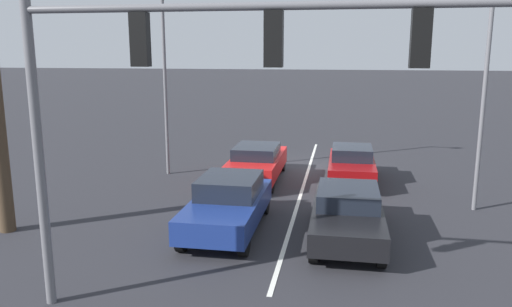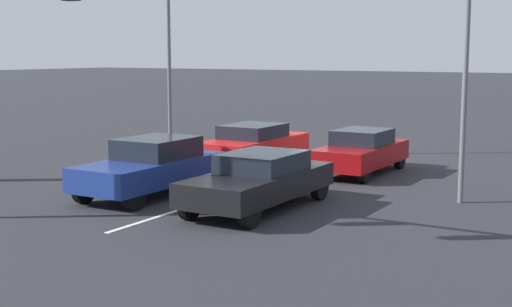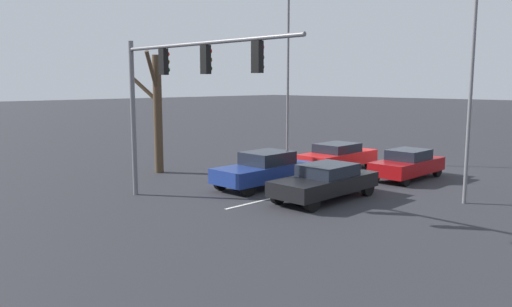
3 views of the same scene
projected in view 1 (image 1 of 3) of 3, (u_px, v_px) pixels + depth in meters
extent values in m
plane|color=#28282D|center=(309.00, 169.00, 22.05)|extent=(240.00, 240.00, 0.00)
cube|color=silver|center=(303.00, 186.00, 19.21)|extent=(0.12, 17.88, 0.01)
cube|color=black|center=(347.00, 216.00, 13.80)|extent=(1.89, 4.80, 0.59)
cube|color=black|center=(348.00, 196.00, 13.87)|extent=(1.66, 2.10, 0.46)
cube|color=red|center=(368.00, 189.00, 15.93)|extent=(0.24, 0.06, 0.12)
cube|color=red|center=(327.00, 187.00, 16.15)|extent=(0.24, 0.06, 0.12)
cylinder|color=black|center=(382.00, 253.00, 11.98)|extent=(0.22, 0.70, 0.70)
cylinder|color=black|center=(314.00, 249.00, 12.26)|extent=(0.22, 0.70, 0.70)
cylinder|color=black|center=(373.00, 208.00, 15.45)|extent=(0.22, 0.70, 0.70)
cylinder|color=black|center=(321.00, 205.00, 15.73)|extent=(0.22, 0.70, 0.70)
cube|color=navy|center=(228.00, 208.00, 14.38)|extent=(1.91, 4.60, 0.64)
cube|color=black|center=(230.00, 185.00, 14.55)|extent=(1.68, 2.05, 0.56)
cube|color=red|center=(263.00, 184.00, 16.41)|extent=(0.24, 0.06, 0.12)
cube|color=red|center=(223.00, 182.00, 16.64)|extent=(0.24, 0.06, 0.12)
cylinder|color=black|center=(244.00, 243.00, 12.66)|extent=(0.22, 0.70, 0.70)
cylinder|color=black|center=(182.00, 238.00, 12.94)|extent=(0.22, 0.70, 0.70)
cylinder|color=black|center=(265.00, 203.00, 15.94)|extent=(0.22, 0.70, 0.70)
cylinder|color=black|center=(215.00, 200.00, 16.22)|extent=(0.22, 0.70, 0.70)
cube|color=maroon|center=(351.00, 167.00, 19.78)|extent=(1.75, 4.31, 0.63)
cube|color=black|center=(352.00, 153.00, 19.75)|extent=(1.54, 1.89, 0.48)
cube|color=red|center=(365.00, 153.00, 21.68)|extent=(0.24, 0.06, 0.12)
cube|color=red|center=(337.00, 152.00, 21.89)|extent=(0.24, 0.06, 0.12)
cylinder|color=black|center=(372.00, 186.00, 18.18)|extent=(0.22, 0.61, 0.61)
cylinder|color=black|center=(331.00, 184.00, 18.43)|extent=(0.22, 0.61, 0.61)
cylinder|color=black|center=(368.00, 166.00, 21.26)|extent=(0.22, 0.61, 0.61)
cylinder|color=black|center=(333.00, 165.00, 21.51)|extent=(0.22, 0.61, 0.61)
cube|color=red|center=(257.00, 164.00, 20.02)|extent=(1.89, 4.68, 0.66)
cube|color=black|center=(257.00, 151.00, 19.84)|extent=(1.66, 2.16, 0.46)
cube|color=red|center=(280.00, 150.00, 22.10)|extent=(0.24, 0.06, 0.12)
cube|color=red|center=(251.00, 149.00, 22.32)|extent=(0.24, 0.06, 0.12)
cylinder|color=black|center=(270.00, 185.00, 18.25)|extent=(0.22, 0.65, 0.65)
cylinder|color=black|center=(227.00, 183.00, 18.52)|extent=(0.22, 0.65, 0.65)
cylinder|color=black|center=(282.00, 164.00, 21.65)|extent=(0.22, 0.65, 0.65)
cylinder|color=black|center=(245.00, 162.00, 21.93)|extent=(0.22, 0.65, 0.65)
cylinder|color=slate|center=(39.00, 157.00, 9.75)|extent=(0.20, 0.20, 6.20)
cylinder|color=slate|center=(262.00, 6.00, 8.44)|extent=(8.85, 0.14, 0.14)
cube|color=black|center=(421.00, 39.00, 8.11)|extent=(0.32, 0.22, 0.95)
sphere|color=red|center=(420.00, 21.00, 8.20)|extent=(0.20, 0.20, 0.20)
sphere|color=#4C420C|center=(419.00, 39.00, 8.26)|extent=(0.20, 0.20, 0.20)
sphere|color=#0A3814|center=(418.00, 56.00, 8.32)|extent=(0.20, 0.20, 0.20)
cube|color=black|center=(274.00, 39.00, 8.52)|extent=(0.32, 0.22, 0.95)
sphere|color=red|center=(275.00, 22.00, 8.61)|extent=(0.20, 0.20, 0.20)
sphere|color=#4C420C|center=(275.00, 39.00, 8.67)|extent=(0.20, 0.20, 0.20)
sphere|color=#0A3814|center=(275.00, 56.00, 8.73)|extent=(0.20, 0.20, 0.20)
cube|color=black|center=(140.00, 40.00, 8.93)|extent=(0.32, 0.22, 0.95)
sphere|color=red|center=(143.00, 24.00, 9.02)|extent=(0.20, 0.20, 0.20)
sphere|color=#4C420C|center=(144.00, 40.00, 9.08)|extent=(0.20, 0.20, 0.20)
sphere|color=#0A3814|center=(144.00, 56.00, 9.14)|extent=(0.20, 0.20, 0.20)
cylinder|color=slate|center=(164.00, 60.00, 20.26)|extent=(0.14, 0.14, 9.50)
cylinder|color=slate|center=(486.00, 71.00, 15.50)|extent=(0.14, 0.14, 9.03)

